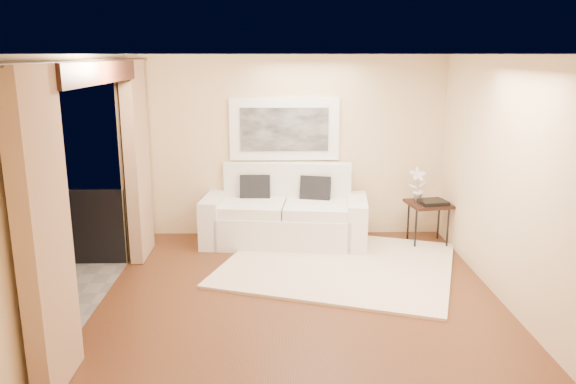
{
  "coord_description": "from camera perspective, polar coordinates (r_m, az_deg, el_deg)",
  "views": [
    {
      "loc": [
        -0.28,
        -5.81,
        2.7
      ],
      "look_at": [
        -0.13,
        0.89,
        1.05
      ],
      "focal_mm": 35.0,
      "sensor_mm": 36.0,
      "label": 1
    }
  ],
  "objects": [
    {
      "name": "floor",
      "position": [
        6.41,
        1.33,
        -11.06
      ],
      "size": [
        5.0,
        5.0,
        0.0
      ],
      "primitive_type": "plane",
      "color": "#5B321A",
      "rests_on": "ground"
    },
    {
      "name": "room_shell",
      "position": [
        6.1,
        -19.36,
        11.38
      ],
      "size": [
        5.0,
        6.4,
        5.0
      ],
      "color": "white",
      "rests_on": "ground"
    },
    {
      "name": "balcony",
      "position": [
        7.02,
        -27.08,
        -8.83
      ],
      "size": [
        1.81,
        2.6,
        1.17
      ],
      "color": "#605B56",
      "rests_on": "ground"
    },
    {
      "name": "curtains",
      "position": [
        6.24,
        -18.33,
        0.5
      ],
      "size": [
        0.16,
        4.8,
        2.64
      ],
      "color": "tan",
      "rests_on": "ground"
    },
    {
      "name": "artwork",
      "position": [
        8.35,
        -0.37,
        6.4
      ],
      "size": [
        1.62,
        0.07,
        0.92
      ],
      "color": "white",
      "rests_on": "room_shell"
    },
    {
      "name": "rug",
      "position": [
        7.46,
        5.1,
        -7.3
      ],
      "size": [
        3.51,
        3.28,
        0.04
      ],
      "primitive_type": "cube",
      "rotation": [
        0.0,
        0.0,
        -0.33
      ],
      "color": "#F3DFC4",
      "rests_on": "floor"
    },
    {
      "name": "sofa",
      "position": [
        8.24,
        -0.25,
        -2.37
      ],
      "size": [
        2.45,
        1.27,
        1.13
      ],
      "rotation": [
        0.0,
        0.0,
        -0.12
      ],
      "color": "white",
      "rests_on": "floor"
    },
    {
      "name": "side_table",
      "position": [
        8.34,
        14.09,
        -1.43
      ],
      "size": [
        0.66,
        0.66,
        0.62
      ],
      "rotation": [
        0.0,
        0.0,
        0.16
      ],
      "color": "black",
      "rests_on": "floor"
    },
    {
      "name": "tray",
      "position": [
        8.25,
        14.56,
        -1.02
      ],
      "size": [
        0.42,
        0.34,
        0.05
      ],
      "primitive_type": "cube",
      "rotation": [
        0.0,
        0.0,
        0.17
      ],
      "color": "black",
      "rests_on": "side_table"
    },
    {
      "name": "orchid",
      "position": [
        8.36,
        13.05,
        0.8
      ],
      "size": [
        0.27,
        0.2,
        0.49
      ],
      "primitive_type": "imported",
      "rotation": [
        0.0,
        0.0,
        0.09
      ],
      "color": "white",
      "rests_on": "side_table"
    },
    {
      "name": "candle",
      "position": [
        7.29,
        -26.72,
        -2.7
      ],
      "size": [
        0.06,
        0.06,
        0.07
      ],
      "primitive_type": "cylinder",
      "color": "red",
      "rests_on": "bistro_table"
    },
    {
      "name": "glass_a",
      "position": [
        7.09,
        -26.74,
        -2.92
      ],
      "size": [
        0.06,
        0.06,
        0.12
      ],
      "primitive_type": "cylinder",
      "color": "silver",
      "rests_on": "bistro_table"
    },
    {
      "name": "glass_b",
      "position": [
        7.14,
        -26.29,
        -2.76
      ],
      "size": [
        0.06,
        0.06,
        0.12
      ],
      "primitive_type": "cylinder",
      "color": "silver",
      "rests_on": "bistro_table"
    }
  ]
}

